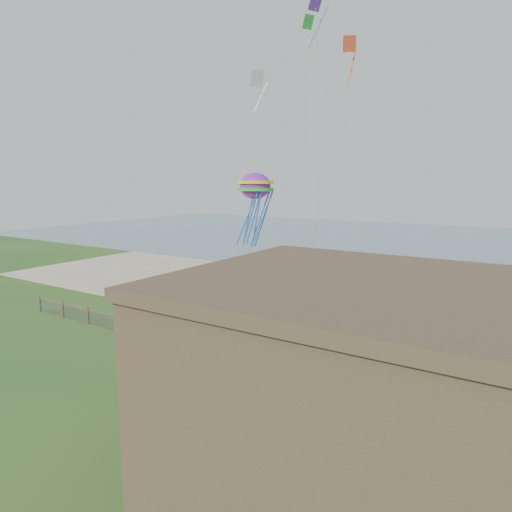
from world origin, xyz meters
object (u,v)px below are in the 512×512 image
(octopus_kite, at_px, (255,207))
(chainlink_fence, at_px, (218,349))
(motel, at_px, (418,412))
(picnic_table, at_px, (288,379))

(octopus_kite, bearing_deg, chainlink_fence, -59.09)
(motel, relative_size, picnic_table, 8.43)
(picnic_table, bearing_deg, octopus_kite, 116.48)
(chainlink_fence, relative_size, motel, 2.41)
(motel, xyz_separation_m, picnic_table, (-7.76, 6.00, -3.12))
(picnic_table, xyz_separation_m, octopus_kite, (-8.32, 9.79, 8.05))
(chainlink_fence, distance_m, motel, 15.06)
(motel, bearing_deg, octopus_kite, 135.53)
(chainlink_fence, relative_size, octopus_kite, 5.83)
(picnic_table, relative_size, octopus_kite, 0.29)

